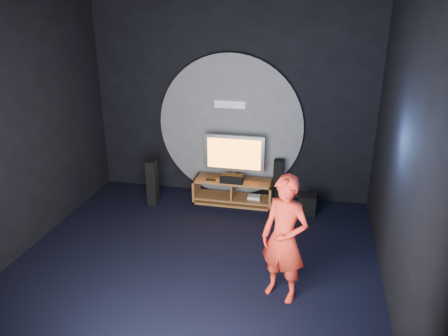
# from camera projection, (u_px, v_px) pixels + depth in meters

# --- Properties ---
(floor) EXTENTS (5.00, 5.00, 0.00)m
(floor) POSITION_uv_depth(u_px,v_px,m) (195.00, 264.00, 6.05)
(floor) COLOR black
(floor) RESTS_ON ground
(back_wall) EXTENTS (5.00, 0.04, 3.50)m
(back_wall) POSITION_uv_depth(u_px,v_px,m) (231.00, 101.00, 7.70)
(back_wall) COLOR black
(back_wall) RESTS_ON ground
(front_wall) EXTENTS (5.00, 0.04, 3.50)m
(front_wall) POSITION_uv_depth(u_px,v_px,m) (94.00, 248.00, 3.14)
(front_wall) COLOR black
(front_wall) RESTS_ON ground
(left_wall) EXTENTS (0.04, 5.00, 3.50)m
(left_wall) POSITION_uv_depth(u_px,v_px,m) (14.00, 132.00, 5.92)
(left_wall) COLOR black
(left_wall) RESTS_ON ground
(right_wall) EXTENTS (0.04, 5.00, 3.50)m
(right_wall) POSITION_uv_depth(u_px,v_px,m) (404.00, 158.00, 4.93)
(right_wall) COLOR black
(right_wall) RESTS_ON ground
(wall_disc_panel) EXTENTS (2.60, 0.11, 2.60)m
(wall_disc_panel) POSITION_uv_depth(u_px,v_px,m) (230.00, 127.00, 7.81)
(wall_disc_panel) COLOR #515156
(wall_disc_panel) RESTS_ON ground
(media_console) EXTENTS (1.41, 0.45, 0.45)m
(media_console) POSITION_uv_depth(u_px,v_px,m) (234.00, 193.00, 7.82)
(media_console) COLOR #915C2C
(media_console) RESTS_ON ground
(tv) EXTENTS (1.06, 0.22, 0.79)m
(tv) POSITION_uv_depth(u_px,v_px,m) (234.00, 155.00, 7.64)
(tv) COLOR #ABABB2
(tv) RESTS_ON media_console
(center_speaker) EXTENTS (0.40, 0.15, 0.15)m
(center_speaker) POSITION_uv_depth(u_px,v_px,m) (232.00, 179.00, 7.57)
(center_speaker) COLOR black
(center_speaker) RESTS_ON media_console
(remote) EXTENTS (0.18, 0.05, 0.02)m
(remote) POSITION_uv_depth(u_px,v_px,m) (211.00, 180.00, 7.69)
(remote) COLOR black
(remote) RESTS_ON media_console
(tower_speaker_left) EXTENTS (0.17, 0.18, 0.83)m
(tower_speaker_left) POSITION_uv_depth(u_px,v_px,m) (152.00, 183.00, 7.67)
(tower_speaker_left) COLOR black
(tower_speaker_left) RESTS_ON ground
(tower_speaker_right) EXTENTS (0.17, 0.18, 0.83)m
(tower_speaker_right) POSITION_uv_depth(u_px,v_px,m) (278.00, 182.00, 7.71)
(tower_speaker_right) COLOR black
(tower_speaker_right) RESTS_ON ground
(subwoofer) EXTENTS (0.30, 0.30, 0.33)m
(subwoofer) POSITION_uv_depth(u_px,v_px,m) (307.00, 204.00, 7.46)
(subwoofer) COLOR black
(subwoofer) RESTS_ON ground
(player) EXTENTS (0.68, 0.58, 1.59)m
(player) POSITION_uv_depth(u_px,v_px,m) (284.00, 239.00, 5.13)
(player) COLOR red
(player) RESTS_ON ground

